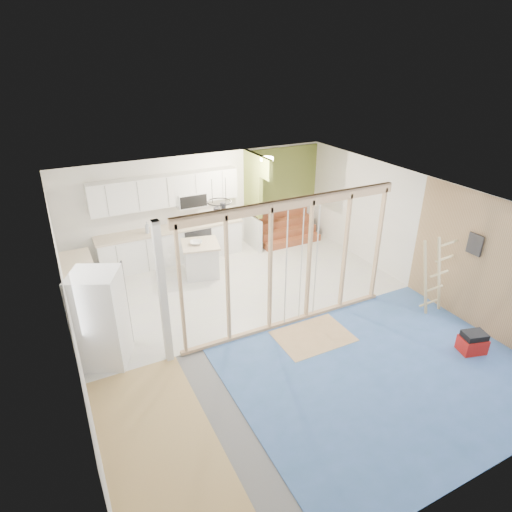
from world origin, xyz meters
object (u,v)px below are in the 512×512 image
fridge (101,319)px  ladder (434,276)px  toolbox (473,343)px  island (201,259)px

fridge → ladder: 6.28m
toolbox → island: bearing=139.3°
fridge → ladder: (6.12, -1.41, -0.00)m
toolbox → fridge: bearing=171.0°
toolbox → ladder: 1.47m
island → ladder: ladder is taller
island → toolbox: bearing=-43.5°
fridge → island: (2.56, 2.25, -0.45)m
island → toolbox: 5.94m
toolbox → ladder: (0.28, 1.28, 0.66)m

